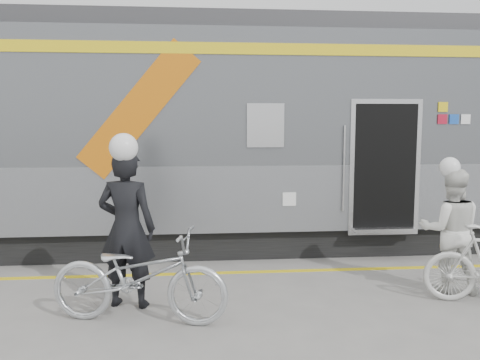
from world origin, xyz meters
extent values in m
plane|color=slate|center=(0.00, 0.00, 0.00)|extent=(90.00, 90.00, 0.00)
cube|color=black|center=(0.47, 4.20, 0.25)|extent=(24.00, 2.70, 0.50)
cube|color=#9EA0A5|center=(0.47, 4.20, 1.05)|extent=(24.00, 3.00, 1.10)
cube|color=#5B5F63|center=(0.47, 4.20, 2.70)|extent=(24.00, 3.00, 2.20)
cube|color=#38383A|center=(0.47, 4.20, 3.95)|extent=(24.00, 2.64, 0.30)
cube|color=gold|center=(0.47, 2.69, 3.45)|extent=(24.00, 0.02, 0.18)
cube|color=#C1600B|center=(-1.33, 2.69, 2.50)|extent=(1.96, 0.01, 2.19)
cube|color=black|center=(0.67, 2.69, 2.25)|extent=(0.55, 0.02, 0.65)
cube|color=black|center=(2.67, 2.90, 1.55)|extent=(1.05, 0.45, 2.10)
cube|color=silver|center=(2.67, 2.69, 1.55)|extent=(1.20, 0.02, 2.25)
cylinder|color=silver|center=(1.97, 2.67, 1.55)|extent=(0.04, 0.04, 1.40)
cube|color=silver|center=(2.67, 2.65, 0.52)|extent=(1.05, 0.25, 0.06)
cube|color=gold|center=(3.62, 2.69, 2.55)|extent=(0.16, 0.01, 0.16)
cube|color=maroon|center=(3.62, 2.69, 2.35)|extent=(0.16, 0.01, 0.16)
cube|color=#1A4DAE|center=(3.82, 2.69, 2.35)|extent=(0.16, 0.01, 0.16)
cube|color=silver|center=(4.02, 2.69, 2.35)|extent=(0.16, 0.01, 0.16)
cube|color=silver|center=(1.07, 2.69, 1.05)|extent=(0.22, 0.01, 0.22)
cube|color=gold|center=(0.00, 2.15, 0.00)|extent=(24.00, 0.12, 0.01)
imported|color=black|center=(-1.32, 0.88, 0.99)|extent=(0.81, 0.62, 1.99)
imported|color=#B5B9BD|center=(-1.12, 0.33, 0.55)|extent=(2.19, 1.17, 1.09)
imported|color=silver|center=(2.99, 1.07, 0.84)|extent=(0.97, 0.84, 1.68)
sphere|color=white|center=(-1.32, 0.88, 2.16)|extent=(0.34, 0.34, 0.34)
sphere|color=white|center=(2.99, 1.07, 1.82)|extent=(0.27, 0.27, 0.27)
camera|label=1|loc=(-0.47, -5.41, 2.32)|focal=38.00mm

